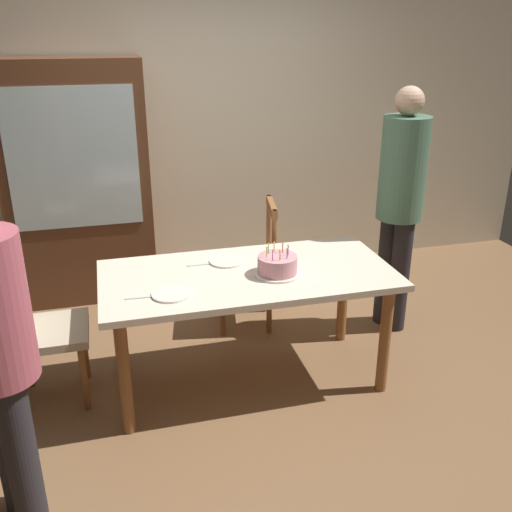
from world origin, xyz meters
The scene contains 12 objects.
ground centered at (0.00, 0.00, 0.00)m, with size 6.40×6.40×0.00m, color brown.
back_wall centered at (0.00, 1.85, 1.30)m, with size 6.40×0.10×2.60m, color beige.
dining_table centered at (0.00, 0.00, 0.66)m, with size 1.74×0.84×0.75m.
birthday_cake centered at (0.16, -0.07, 0.81)m, with size 0.28×0.28×0.18m.
plate_near_celebrant centered at (-0.48, -0.19, 0.76)m, with size 0.22×0.22×0.01m, color silver.
plate_far_side centered at (-0.09, 0.19, 0.76)m, with size 0.22×0.22×0.01m, color silver.
fork_near_celebrant centered at (-0.64, -0.19, 0.75)m, with size 0.18×0.02×0.01m, color silver.
fork_far_side centered at (-0.25, 0.18, 0.75)m, with size 0.18×0.02×0.01m, color silver.
chair_spindle_back centered at (0.19, 0.74, 0.46)m, with size 0.51×0.51×0.95m.
chair_upholstered centered at (-1.26, 0.12, 0.53)m, with size 0.45×0.44×0.95m.
person_guest centered at (1.21, 0.43, 1.00)m, with size 0.32×0.32×1.75m.
china_cabinet centered at (-0.98, 1.56, 0.95)m, with size 1.10×0.45×1.90m.
Camera 1 is at (-0.76, -3.03, 2.13)m, focal length 40.20 mm.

